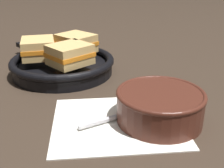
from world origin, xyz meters
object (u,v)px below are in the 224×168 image
(soup_bowl, at_px, (160,104))
(sandwich_near_right, at_px, (70,54))
(spoon, at_px, (137,111))
(skillet, at_px, (62,65))
(sandwich_near_left, at_px, (38,48))
(sandwich_far_left, at_px, (76,43))

(soup_bowl, relative_size, sandwich_near_right, 1.27)
(spoon, relative_size, skillet, 0.49)
(skillet, height_order, sandwich_near_left, sandwich_near_left)
(sandwich_far_left, bearing_deg, sandwich_near_right, -95.41)
(skillet, distance_m, sandwich_near_right, 0.07)
(skillet, xyz_separation_m, sandwich_far_left, (0.03, 0.05, 0.04))
(sandwich_near_right, height_order, sandwich_far_left, same)
(soup_bowl, distance_m, sandwich_near_right, 0.26)
(soup_bowl, distance_m, sandwich_far_left, 0.34)
(spoon, xyz_separation_m, sandwich_near_right, (-0.13, 0.17, 0.06))
(sandwich_near_left, height_order, sandwich_near_right, same)
(spoon, distance_m, sandwich_near_right, 0.22)
(skillet, height_order, sandwich_near_right, sandwich_near_right)
(soup_bowl, height_order, skillet, soup_bowl)
(spoon, relative_size, sandwich_far_left, 1.31)
(spoon, bearing_deg, sandwich_far_left, 88.61)
(sandwich_near_left, distance_m, sandwich_far_left, 0.10)
(soup_bowl, xyz_separation_m, sandwich_near_left, (-0.25, 0.25, 0.03))
(sandwich_near_right, distance_m, sandwich_far_left, 0.10)
(sandwich_near_left, xyz_separation_m, sandwich_near_right, (0.08, -0.06, 0.00))
(soup_bowl, relative_size, sandwich_near_left, 1.49)
(soup_bowl, xyz_separation_m, spoon, (-0.03, 0.02, -0.02))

